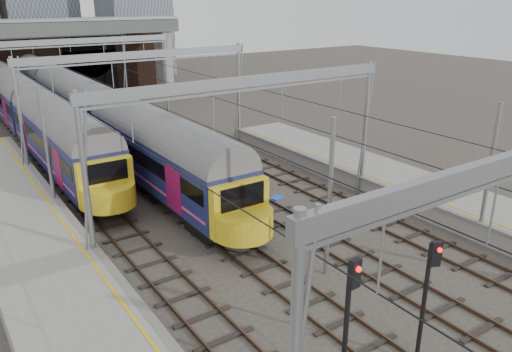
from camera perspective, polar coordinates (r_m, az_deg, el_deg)
ground at (r=21.25m, az=11.62°, el=-13.16°), size 160.00×160.00×0.00m
platform_left at (r=18.44m, az=-18.77°, el=-17.53°), size 4.32×55.00×1.12m
tracks at (r=32.22m, az=-7.60°, el=-1.09°), size 14.40×80.00×0.22m
overhead_line at (r=36.40m, az=-12.81°, el=11.68°), size 16.80×80.00×8.00m
retaining_wall at (r=66.04m, az=-21.69°, el=12.30°), size 28.00×2.75×9.00m
overbridge at (r=59.71m, az=-22.02°, el=14.45°), size 28.00×3.00×9.25m
train_main at (r=55.05m, az=-22.25°, el=9.21°), size 3.08×71.10×5.20m
train_second at (r=43.59m, az=-24.05°, el=6.47°), size 3.05×35.22×5.16m
signal_near_left at (r=14.83m, az=10.56°, el=-15.10°), size 0.35×0.46×4.76m
signal_near_centre at (r=16.87m, az=19.05°, el=-11.89°), size 0.36×0.45×4.49m
equip_cover_a at (r=24.46m, az=6.33°, el=-8.00°), size 1.12×0.93×0.11m
equip_cover_b at (r=29.98m, az=2.35°, el=-2.50°), size 0.93×0.77×0.10m
equip_cover_c at (r=25.89m, az=9.89°, el=-6.55°), size 0.96×0.79×0.10m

